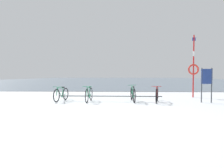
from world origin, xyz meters
TOP-DOWN VIEW (x-y plane):
  - ground at (0.00, 53.90)m, footprint 80.00×132.00m
  - bike_rack at (0.19, 3.43)m, footprint 5.34×0.16m
  - bicycle_0 at (-2.43, 3.55)m, footprint 0.47×1.74m
  - bicycle_1 at (-0.91, 3.33)m, footprint 0.46×1.75m
  - bicycle_2 at (1.37, 3.47)m, footprint 0.46×1.81m
  - bicycle_3 at (2.57, 3.28)m, footprint 0.53×1.64m
  - info_sign at (5.02, 3.20)m, footprint 0.55×0.07m
  - rescue_post at (5.24, 5.71)m, footprint 0.68×0.10m

SIDE VIEW (x-z plane):
  - ground at x=0.00m, z-range -0.08..0.00m
  - bike_rack at x=0.19m, z-range 0.12..0.42m
  - bicycle_0 at x=-2.43m, z-range -0.04..0.75m
  - bicycle_1 at x=-0.91m, z-range -0.04..0.79m
  - bicycle_3 at x=2.57m, z-range -0.04..0.80m
  - bicycle_2 at x=1.37m, z-range -0.04..0.81m
  - info_sign at x=5.02m, z-range 0.29..2.03m
  - rescue_post at x=5.24m, z-range -0.07..3.78m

